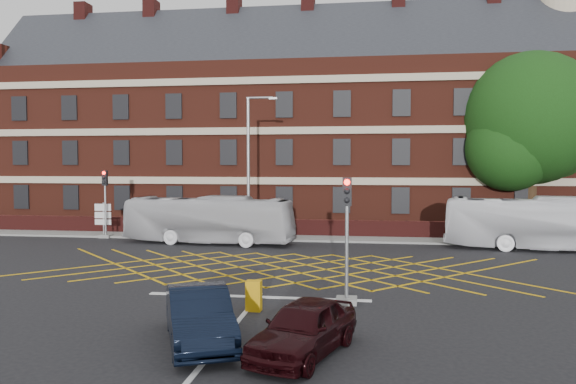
# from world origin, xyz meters

# --- Properties ---
(ground) EXTENTS (120.00, 120.00, 0.00)m
(ground) POSITION_xyz_m (0.00, 0.00, 0.00)
(ground) COLOR black
(ground) RESTS_ON ground
(victorian_building) EXTENTS (51.00, 12.17, 20.40)m
(victorian_building) POSITION_xyz_m (0.25, 22.00, 7.84)
(victorian_building) COLOR #521F15
(victorian_building) RESTS_ON ground
(boundary_wall) EXTENTS (56.00, 0.50, 1.10)m
(boundary_wall) POSITION_xyz_m (0.00, 13.00, 0.55)
(boundary_wall) COLOR #451412
(boundary_wall) RESTS_ON ground
(far_pavement) EXTENTS (60.00, 3.00, 0.12)m
(far_pavement) POSITION_xyz_m (0.00, 12.00, 0.06)
(far_pavement) COLOR slate
(far_pavement) RESTS_ON ground
(box_junction_hatching) EXTENTS (8.22, 8.22, 0.02)m
(box_junction_hatching) POSITION_xyz_m (0.00, 2.00, 0.01)
(box_junction_hatching) COLOR #CC990C
(box_junction_hatching) RESTS_ON ground
(stop_line) EXTENTS (8.00, 0.30, 0.02)m
(stop_line) POSITION_xyz_m (0.00, -3.50, 0.01)
(stop_line) COLOR silver
(stop_line) RESTS_ON ground
(centre_line) EXTENTS (0.15, 14.00, 0.02)m
(centre_line) POSITION_xyz_m (0.00, -10.00, 0.01)
(centre_line) COLOR silver
(centre_line) RESTS_ON ground
(bus_left) EXTENTS (10.25, 3.36, 2.80)m
(bus_left) POSITION_xyz_m (-5.46, 9.09, 1.40)
(bus_left) COLOR silver
(bus_left) RESTS_ON ground
(bus_right) EXTENTS (10.74, 3.84, 2.93)m
(bus_right) POSITION_xyz_m (13.29, 9.20, 1.46)
(bus_right) COLOR white
(bus_right) RESTS_ON ground
(car_navy) EXTENTS (3.16, 4.70, 1.47)m
(car_navy) POSITION_xyz_m (-0.54, -8.72, 0.73)
(car_navy) COLOR black
(car_navy) RESTS_ON ground
(car_maroon) EXTENTS (2.81, 4.32, 1.37)m
(car_maroon) POSITION_xyz_m (2.30, -9.20, 0.68)
(car_maroon) COLOR black
(car_maroon) RESTS_ON ground
(deciduous_tree) EXTENTS (8.75, 8.75, 12.06)m
(deciduous_tree) POSITION_xyz_m (14.38, 16.23, 7.08)
(deciduous_tree) COLOR black
(deciduous_tree) RESTS_ON ground
(traffic_light_near) EXTENTS (0.70, 0.70, 4.27)m
(traffic_light_near) POSITION_xyz_m (3.14, -3.94, 1.76)
(traffic_light_near) COLOR slate
(traffic_light_near) RESTS_ON ground
(traffic_light_far) EXTENTS (0.70, 0.70, 4.27)m
(traffic_light_far) POSITION_xyz_m (-12.69, 10.63, 1.76)
(traffic_light_far) COLOR slate
(traffic_light_far) RESTS_ON ground
(street_lamp) EXTENTS (2.25, 1.00, 8.66)m
(street_lamp) POSITION_xyz_m (-3.18, 9.89, 2.96)
(street_lamp) COLOR slate
(street_lamp) RESTS_ON ground
(direction_signs) EXTENTS (1.10, 0.16, 2.20)m
(direction_signs) POSITION_xyz_m (-13.06, 11.05, 1.38)
(direction_signs) COLOR gray
(direction_signs) RESTS_ON ground
(utility_cabinet) EXTENTS (0.49, 0.39, 0.98)m
(utility_cabinet) POSITION_xyz_m (0.22, -5.31, 0.49)
(utility_cabinet) COLOR #D5990C
(utility_cabinet) RESTS_ON ground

